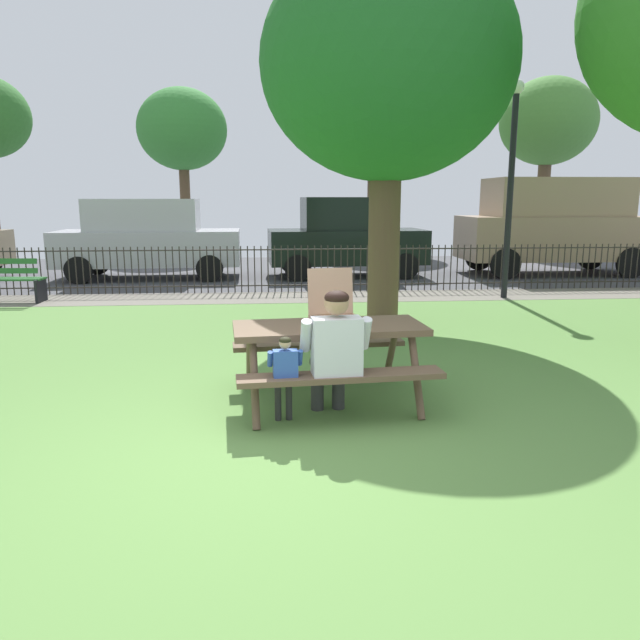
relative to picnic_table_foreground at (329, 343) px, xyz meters
The scene contains 16 objects.
ground 1.31m from the picnic_table_foreground, 126.23° to the left, with size 28.00×12.21×0.02m, color #5C8941.
cobblestone_walkway 6.40m from the picnic_table_foreground, 96.15° to the left, with size 28.00×1.40×0.01m, color slate.
street_asphalt 10.93m from the picnic_table_foreground, 93.59° to the left, with size 28.00×7.71×0.01m, color #424247.
picnic_table_foreground is the anchor object (origin of this frame).
pizza_box_open 0.30m from the picnic_table_foreground, 62.45° to the left, with size 0.52×0.55×0.51m.
adult_at_table 0.51m from the picnic_table_foreground, 90.10° to the right, with size 0.63×0.61×1.19m.
child_at_table 0.73m from the picnic_table_foreground, 127.44° to the right, with size 0.31×0.30×0.81m.
iron_fence_streetside 7.07m from the picnic_table_foreground, 95.55° to the left, with size 23.27×0.03×0.98m.
lamp_post_walkway 7.47m from the picnic_table_foreground, 55.50° to the left, with size 0.28×0.28×4.14m.
tree_midground_right 5.21m from the picnic_table_foreground, 72.17° to the left, with size 3.83×3.83×5.64m.
parked_car_center 10.22m from the picnic_table_foreground, 110.40° to the left, with size 4.47×2.05×1.94m.
parked_car_right 9.68m from the picnic_table_foreground, 81.88° to the left, with size 3.99×2.01×1.98m.
parked_car_far_right 11.75m from the picnic_table_foreground, 54.74° to the left, with size 4.72×2.11×2.46m.
far_tree_midleft 17.09m from the picnic_table_foreground, 102.26° to the left, with size 3.08×3.08×5.69m.
far_tree_center 17.00m from the picnic_table_foreground, 79.01° to the left, with size 3.74×3.74×5.93m.
far_tree_midright 19.31m from the picnic_table_foreground, 59.74° to the left, with size 3.44×3.44×6.23m.
Camera 1 is at (0.15, -4.33, 1.94)m, focal length 33.50 mm.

